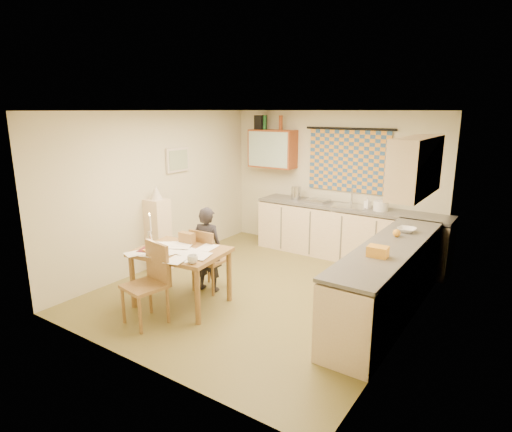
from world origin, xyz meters
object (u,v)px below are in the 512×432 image
Objects in this scene: counter_right at (388,281)px; chair_far at (210,271)px; shelf_stand at (158,235)px; dining_table at (182,277)px; stove at (357,314)px; counter_back at (348,233)px; person at (208,249)px.

counter_right reaches higher than chair_far.
shelf_stand reaches higher than counter_right.
shelf_stand reaches higher than dining_table.
counter_right reaches higher than stove.
counter_back is 2.69× the size of dining_table.
stove is at bearing -9.20° from shelf_stand.
chair_far reaches higher than dining_table.
dining_table is at bearing -31.66° from shelf_stand.
counter_right is (1.23, -1.72, -0.00)m from counter_back.
stove is 0.99× the size of chair_far.
chair_far is (-2.34, 0.40, -0.17)m from stove.
counter_back is 2.64m from person.
person is 1.05× the size of shelf_stand.
dining_table is (-1.11, -2.92, -0.07)m from counter_back.
shelf_stand is at bearing 170.80° from stove.
counter_right is at bearing 7.44° from shelf_stand.
counter_back is 3.02m from stove.
person reaches higher than counter_back.
shelf_stand is (-3.54, 0.57, 0.13)m from stove.
chair_far is 0.79× the size of shelf_stand.
stove is 2.39m from person.
stove is 0.78× the size of shelf_stand.
chair_far is at bearing -130.73° from person.
counter_right is 2.63m from dining_table.
person is at bearing -115.26° from counter_back.
person is (-0.01, 0.54, 0.23)m from dining_table.
stove is (1.23, -2.76, -0.01)m from counter_back.
counter_right is 2.56× the size of shelf_stand.
stove is 0.74× the size of person.
stove is at bearing -65.95° from counter_back.
dining_table is at bearing 88.07° from chair_far.
dining_table is 1.42m from shelf_stand.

